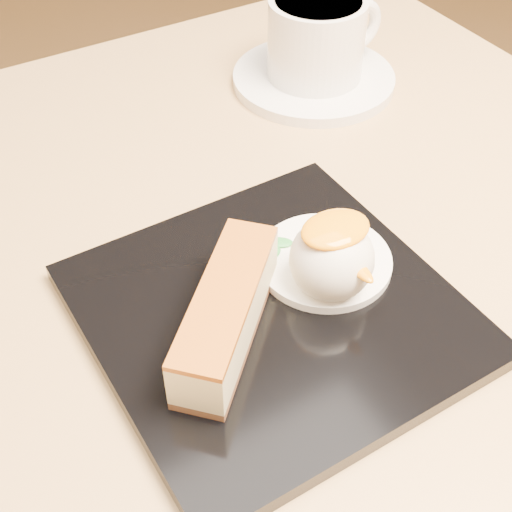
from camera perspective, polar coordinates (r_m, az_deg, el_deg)
table at (r=0.58m, az=-0.52°, el=-15.56°), size 0.80×0.80×0.72m
dessert_plate at (r=0.46m, az=1.28°, el=-4.58°), size 0.22×0.22×0.01m
cheesecake at (r=0.42m, az=-2.37°, el=-4.56°), size 0.11×0.11×0.04m
cream_smear at (r=0.48m, az=5.48°, el=-0.38°), size 0.09×0.09×0.01m
ice_cream_scoop at (r=0.45m, az=6.08°, el=-0.26°), size 0.05×0.05×0.05m
mango_sauce at (r=0.43m, az=6.37°, el=2.15°), size 0.05×0.03×0.01m
mint_sprig at (r=0.48m, az=0.90°, el=0.56°), size 0.04×0.03×0.00m
saucer at (r=0.68m, az=4.63°, el=13.95°), size 0.15×0.15×0.01m
coffee_cup at (r=0.67m, az=5.00°, el=17.10°), size 0.12×0.09×0.07m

